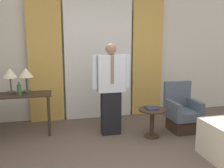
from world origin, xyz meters
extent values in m
cube|color=silver|center=(0.00, 2.68, 1.35)|extent=(10.00, 0.06, 2.70)
cube|color=white|center=(0.00, 2.55, 1.29)|extent=(1.45, 0.06, 2.58)
cube|color=gold|center=(-1.11, 2.55, 1.29)|extent=(0.69, 0.06, 2.58)
cube|color=gold|center=(1.11, 2.55, 1.29)|extent=(0.69, 0.06, 2.58)
cube|color=#38281E|center=(-1.58, 1.86, 0.74)|extent=(1.12, 0.46, 0.03)
cylinder|color=#38281E|center=(-1.08, 1.69, 0.36)|extent=(0.05, 0.05, 0.73)
cylinder|color=#38281E|center=(-1.08, 2.03, 0.36)|extent=(0.05, 0.05, 0.73)
cylinder|color=#4C4238|center=(-1.71, 1.95, 0.78)|extent=(0.15, 0.15, 0.04)
cylinder|color=#4C4238|center=(-1.71, 1.95, 0.92)|extent=(0.02, 0.02, 0.25)
cone|color=beige|center=(-1.71, 1.95, 1.13)|extent=(0.25, 0.25, 0.17)
cylinder|color=#4C4238|center=(-1.44, 1.95, 0.78)|extent=(0.15, 0.15, 0.04)
cylinder|color=#4C4238|center=(-1.44, 1.95, 0.92)|extent=(0.02, 0.02, 0.25)
cone|color=beige|center=(-1.44, 1.95, 1.13)|extent=(0.25, 0.25, 0.17)
cylinder|color=#336638|center=(-1.56, 1.78, 0.85)|extent=(0.07, 0.07, 0.18)
cylinder|color=#336638|center=(-1.56, 1.78, 0.97)|extent=(0.03, 0.03, 0.05)
cube|color=black|center=(0.02, 1.53, 0.40)|extent=(0.35, 0.19, 0.79)
cube|color=silver|center=(0.02, 1.53, 1.12)|extent=(0.48, 0.22, 0.66)
cube|color=#847556|center=(0.02, 1.42, 1.21)|extent=(0.06, 0.01, 0.50)
cylinder|color=silver|center=(-0.27, 1.53, 1.16)|extent=(0.11, 0.11, 0.60)
cylinder|color=silver|center=(0.32, 1.53, 1.16)|extent=(0.11, 0.11, 0.60)
sphere|color=#936B51|center=(0.02, 1.53, 1.55)|extent=(0.19, 0.19, 0.19)
cube|color=#38281E|center=(1.37, 1.34, 0.13)|extent=(0.46, 0.50, 0.25)
cube|color=#4C5666|center=(1.37, 1.34, 0.33)|extent=(0.54, 0.59, 0.16)
cube|color=#4C5666|center=(1.37, 1.59, 0.66)|extent=(0.54, 0.10, 0.50)
cube|color=#4C5666|center=(1.14, 1.34, 0.50)|extent=(0.08, 0.59, 0.18)
cube|color=#4C5666|center=(1.60, 1.34, 0.50)|extent=(0.08, 0.59, 0.18)
cylinder|color=#38281E|center=(0.69, 1.21, 0.01)|extent=(0.27, 0.27, 0.02)
cylinder|color=#38281E|center=(0.69, 1.21, 0.24)|extent=(0.08, 0.08, 0.49)
cylinder|color=#38281E|center=(0.69, 1.21, 0.50)|extent=(0.49, 0.49, 0.03)
cube|color=#2D334C|center=(0.69, 1.21, 0.53)|extent=(0.19, 0.22, 0.03)
camera|label=1|loc=(-1.00, -2.72, 1.74)|focal=40.00mm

